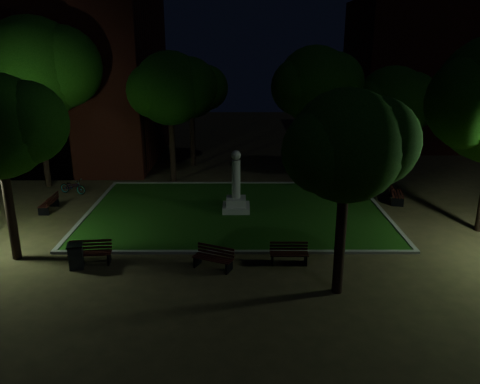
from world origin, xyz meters
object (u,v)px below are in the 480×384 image
object	(u,v)px
bench_right_side	(395,194)
bench_left_side	(49,203)
bench_near_right	(289,254)
bench_near_left	(214,258)
bicycle	(73,186)
monument	(236,194)
bench_west_near	(90,253)
trash_bin	(76,256)

from	to	relation	value
bench_right_side	bench_left_side	bearing A→B (deg)	107.35
bench_left_side	bench_near_right	bearing A→B (deg)	62.98
bench_near_left	bicycle	world-z (taller)	bicycle
bench_right_side	bicycle	bearing A→B (deg)	98.10
bench_near_left	bicycle	size ratio (longest dim) A/B	1.00
monument	bench_near_left	xyz separation A→B (m)	(-0.84, -6.43, -0.55)
monument	bench_near_left	size ratio (longest dim) A/B	1.92
bench_west_near	bench_left_side	world-z (taller)	bench_west_near
bench_near_right	trash_bin	xyz separation A→B (m)	(-8.32, -0.43, 0.11)
bench_west_near	bench_near_right	bearing A→B (deg)	-5.52
bench_right_side	bench_near_right	bearing A→B (deg)	151.65
bench_near_left	bench_left_side	size ratio (longest dim) A/B	1.06
bench_left_side	monument	bearing A→B (deg)	89.27
monument	bench_near_left	bearing A→B (deg)	-97.40
monument	bench_left_side	bearing A→B (deg)	178.92
bench_left_side	trash_bin	bearing A→B (deg)	28.90
trash_bin	bench_near_left	bearing A→B (deg)	-0.18
bench_near_left	monument	bearing A→B (deg)	107.17
bench_near_right	bench_west_near	bearing A→B (deg)	-179.54
bench_near_left	bench_west_near	size ratio (longest dim) A/B	0.98
monument	trash_bin	world-z (taller)	monument
bench_near_right	bench_right_side	xyz separation A→B (m)	(6.68, 7.62, 0.08)
bench_near_left	bench_west_near	world-z (taller)	bench_west_near
bench_near_left	bench_west_near	distance (m)	4.95
bicycle	bench_near_left	bearing A→B (deg)	-120.42
bench_near_right	bench_left_side	size ratio (longest dim) A/B	0.97
bicycle	trash_bin	bearing A→B (deg)	-143.27
monument	bench_right_side	xyz separation A→B (m)	(8.81, 1.63, -0.49)
monument	bench_left_side	xyz separation A→B (m)	(-9.77, 0.18, -0.55)
bench_near_left	bench_right_side	world-z (taller)	bench_right_side
bench_west_near	bench_right_side	world-z (taller)	bench_right_side
bench_left_side	trash_bin	world-z (taller)	trash_bin
bench_near_left	bench_right_side	size ratio (longest dim) A/B	0.87
bench_west_near	bench_left_side	distance (m)	7.34
bench_near_left	trash_bin	size ratio (longest dim) A/B	1.68
bench_near_right	bicycle	xyz separation A→B (m)	(-11.71, 9.15, 0.04)
bench_right_side	bench_west_near	bearing A→B (deg)	130.43
bench_left_side	bicycle	size ratio (longest dim) A/B	0.95
bench_near_left	bench_right_side	distance (m)	12.57
bench_west_near	bicycle	xyz separation A→B (m)	(-3.81, 9.14, 0.01)
bench_right_side	trash_bin	distance (m)	17.02
bench_near_right	bench_right_side	bearing A→B (deg)	49.33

